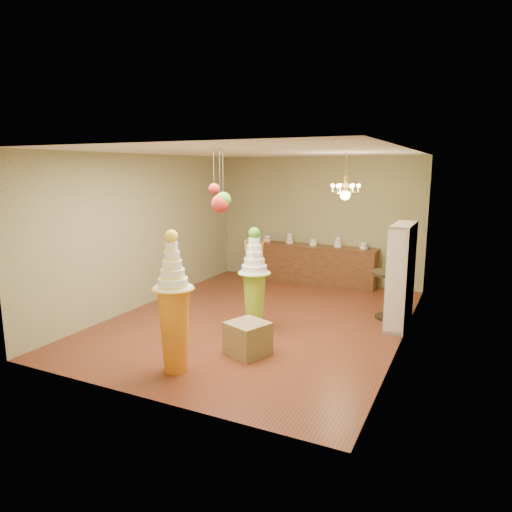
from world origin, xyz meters
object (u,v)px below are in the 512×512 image
at_px(pedestal_orange, 174,318).
at_px(round_table, 389,288).
at_px(pedestal_green, 254,289).
at_px(sideboard, 313,264).

xyz_separation_m(pedestal_orange, round_table, (2.22, 3.54, -0.19)).
distance_m(pedestal_green, round_table, 2.56).
bearing_deg(round_table, pedestal_green, -138.82).
distance_m(pedestal_orange, round_table, 4.18).
relative_size(pedestal_green, sideboard, 0.59).
relative_size(pedestal_orange, round_table, 2.22).
relative_size(sideboard, round_table, 3.46).
bearing_deg(pedestal_orange, round_table, 57.95).
height_order(pedestal_green, pedestal_orange, pedestal_orange).
relative_size(pedestal_green, round_table, 2.03).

